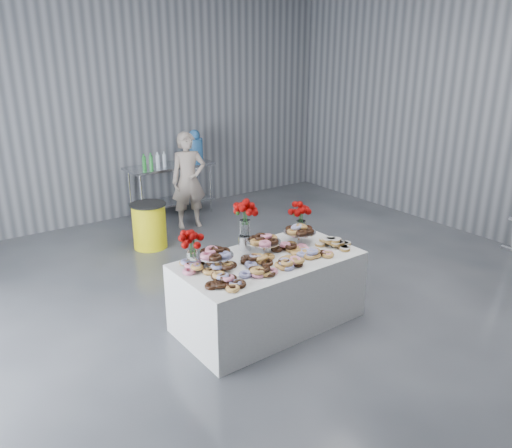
{
  "coord_description": "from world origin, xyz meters",
  "views": [
    {
      "loc": [
        -3.12,
        -3.58,
        2.79
      ],
      "look_at": [
        -0.19,
        0.52,
        1.01
      ],
      "focal_mm": 35.0,
      "sensor_mm": 36.0,
      "label": 1
    }
  ],
  "objects_px": {
    "water_jug": "(195,147)",
    "person": "(189,180)",
    "trash_barrel": "(149,226)",
    "display_table": "(268,291)",
    "prep_table": "(171,181)"
  },
  "relations": [
    {
      "from": "water_jug",
      "to": "person",
      "type": "relative_size",
      "value": 0.36
    },
    {
      "from": "trash_barrel",
      "to": "display_table",
      "type": "bearing_deg",
      "value": -87.38
    },
    {
      "from": "display_table",
      "to": "prep_table",
      "type": "xyz_separation_m",
      "value": [
        0.82,
        3.92,
        0.24
      ]
    },
    {
      "from": "prep_table",
      "to": "person",
      "type": "distance_m",
      "value": 0.73
    },
    {
      "from": "prep_table",
      "to": "water_jug",
      "type": "height_order",
      "value": "water_jug"
    },
    {
      "from": "water_jug",
      "to": "trash_barrel",
      "type": "distance_m",
      "value": 2.04
    },
    {
      "from": "display_table",
      "to": "water_jug",
      "type": "distance_m",
      "value": 4.21
    },
    {
      "from": "water_jug",
      "to": "trash_barrel",
      "type": "relative_size",
      "value": 0.83
    },
    {
      "from": "water_jug",
      "to": "person",
      "type": "xyz_separation_m",
      "value": [
        -0.52,
        -0.71,
        -0.37
      ]
    },
    {
      "from": "display_table",
      "to": "water_jug",
      "type": "xyz_separation_m",
      "value": [
        1.32,
        3.92,
        0.77
      ]
    },
    {
      "from": "display_table",
      "to": "prep_table",
      "type": "height_order",
      "value": "prep_table"
    },
    {
      "from": "display_table",
      "to": "person",
      "type": "xyz_separation_m",
      "value": [
        0.8,
        3.21,
        0.4
      ]
    },
    {
      "from": "prep_table",
      "to": "person",
      "type": "relative_size",
      "value": 0.97
    },
    {
      "from": "display_table",
      "to": "prep_table",
      "type": "distance_m",
      "value": 4.02
    },
    {
      "from": "water_jug",
      "to": "person",
      "type": "bearing_deg",
      "value": -126.25
    }
  ]
}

